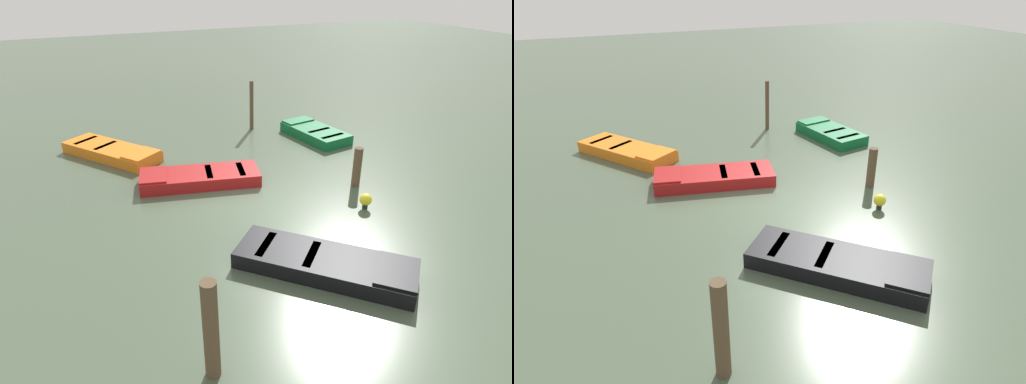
# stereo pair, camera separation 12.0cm
# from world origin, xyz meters

# --- Properties ---
(ground_plane) EXTENTS (80.00, 80.00, 0.00)m
(ground_plane) POSITION_xyz_m (0.00, 0.00, 0.00)
(ground_plane) COLOR #475642
(rowboat_green) EXTENTS (3.17, 1.88, 0.46)m
(rowboat_green) POSITION_xyz_m (-4.16, 4.56, 0.22)
(rowboat_green) COLOR #0F602D
(rowboat_green) RESTS_ON ground_plane
(rowboat_black) EXTENTS (3.94, 3.90, 0.46)m
(rowboat_black) POSITION_xyz_m (3.74, 0.10, 0.22)
(rowboat_black) COLOR black
(rowboat_black) RESTS_ON ground_plane
(rowboat_orange) EXTENTS (3.97, 3.34, 0.46)m
(rowboat_orange) POSITION_xyz_m (-5.46, -3.44, 0.22)
(rowboat_orange) COLOR orange
(rowboat_orange) RESTS_ON ground_plane
(rowboat_red) EXTENTS (2.22, 4.05, 0.46)m
(rowboat_red) POSITION_xyz_m (-1.96, -1.16, 0.22)
(rowboat_red) COLOR maroon
(rowboat_red) RESTS_ON ground_plane
(mooring_piling_near_right) EXTENTS (0.28, 0.28, 1.31)m
(mooring_piling_near_right) POSITION_xyz_m (0.29, 3.42, 0.65)
(mooring_piling_near_right) COLOR brown
(mooring_piling_near_right) RESTS_ON ground_plane
(mooring_piling_near_left) EXTENTS (0.28, 0.28, 2.01)m
(mooring_piling_near_left) POSITION_xyz_m (5.42, -3.25, 1.01)
(mooring_piling_near_left) COLOR brown
(mooring_piling_near_left) RESTS_ON ground_plane
(mooring_piling_far_left) EXTENTS (0.17, 0.17, 2.10)m
(mooring_piling_far_left) POSITION_xyz_m (-6.25, 2.60, 1.05)
(mooring_piling_far_left) COLOR brown
(mooring_piling_far_left) RESTS_ON ground_plane
(marker_buoy) EXTENTS (0.36, 0.36, 0.48)m
(marker_buoy) POSITION_xyz_m (1.66, 2.77, 0.29)
(marker_buoy) COLOR #262626
(marker_buoy) RESTS_ON ground_plane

